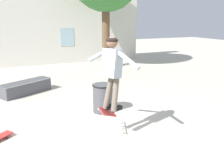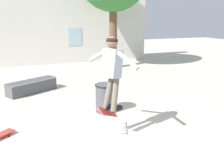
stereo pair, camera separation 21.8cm
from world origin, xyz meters
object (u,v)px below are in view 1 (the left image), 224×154
(skate_ledge, at_px, (26,87))
(trash_bin, at_px, (103,97))
(skater, at_px, (112,67))
(skateboard_flipping, at_px, (108,112))

(skate_ledge, distance_m, trash_bin, 2.90)
(skater, relative_size, skateboard_flipping, 2.00)
(skater, height_order, skateboard_flipping, skater)
(skate_ledge, bearing_deg, skateboard_flipping, -100.10)
(skate_ledge, xyz_separation_m, skateboard_flipping, (1.23, -3.64, 0.29))
(trash_bin, bearing_deg, skater, -104.30)
(trash_bin, relative_size, skateboard_flipping, 1.02)
(skate_ledge, xyz_separation_m, skater, (1.28, -3.74, 1.22))
(trash_bin, relative_size, skater, 0.51)
(skate_ledge, relative_size, skater, 1.13)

